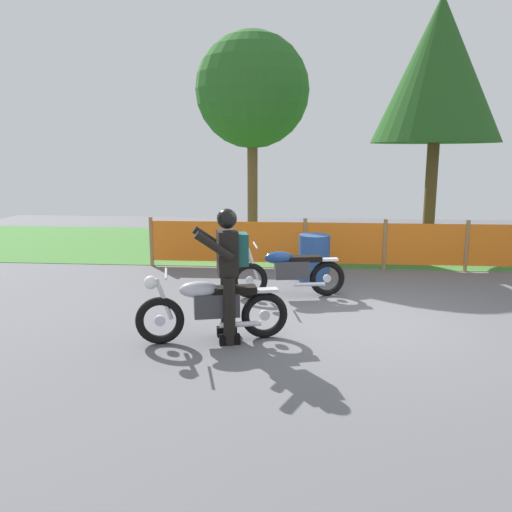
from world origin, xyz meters
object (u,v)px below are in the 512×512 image
oil_drum (314,258)px  motorcycle_lead (212,307)px  motorcycle_trailing (288,271)px  rider_lead (228,267)px

oil_drum → motorcycle_lead: bearing=-112.5°
motorcycle_trailing → rider_lead: size_ratio=1.12×
motorcycle_trailing → oil_drum: motorcycle_trailing is taller
motorcycle_lead → rider_lead: (0.20, 0.06, 0.51)m
rider_lead → motorcycle_trailing: bearing=-123.1°
motorcycle_lead → rider_lead: size_ratio=1.12×
motorcycle_trailing → motorcycle_lead: bearing=56.2°
rider_lead → motorcycle_lead: bearing=0.5°
motorcycle_lead → motorcycle_trailing: bearing=-127.5°
oil_drum → rider_lead: bearing=-109.7°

